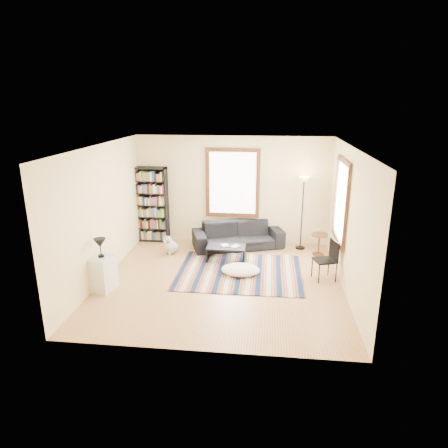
# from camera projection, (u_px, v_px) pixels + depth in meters

# --- Properties ---
(floor) EXTENTS (5.00, 5.00, 0.10)m
(floor) POSITION_uv_depth(u_px,v_px,m) (221.00, 283.00, 8.44)
(floor) COLOR tan
(floor) RESTS_ON ground
(ceiling) EXTENTS (5.00, 5.00, 0.10)m
(ceiling) POSITION_uv_depth(u_px,v_px,m) (221.00, 144.00, 7.58)
(ceiling) COLOR white
(ceiling) RESTS_ON floor
(wall_back) EXTENTS (5.00, 0.10, 2.80)m
(wall_back) POSITION_uv_depth(u_px,v_px,m) (233.00, 190.00, 10.43)
(wall_back) COLOR beige
(wall_back) RESTS_ON floor
(wall_front) EXTENTS (5.00, 0.10, 2.80)m
(wall_front) POSITION_uv_depth(u_px,v_px,m) (200.00, 268.00, 5.59)
(wall_front) COLOR beige
(wall_front) RESTS_ON floor
(wall_left) EXTENTS (0.10, 5.00, 2.80)m
(wall_left) POSITION_uv_depth(u_px,v_px,m) (100.00, 213.00, 8.29)
(wall_left) COLOR beige
(wall_left) RESTS_ON floor
(wall_right) EXTENTS (0.10, 5.00, 2.80)m
(wall_right) POSITION_uv_depth(u_px,v_px,m) (352.00, 221.00, 7.74)
(wall_right) COLOR beige
(wall_right) RESTS_ON floor
(window_back) EXTENTS (1.20, 0.06, 1.60)m
(window_back) POSITION_uv_depth(u_px,v_px,m) (233.00, 183.00, 10.30)
(window_back) COLOR white
(window_back) RESTS_ON wall_back
(window_right) EXTENTS (0.06, 1.20, 1.60)m
(window_right) POSITION_uv_depth(u_px,v_px,m) (341.00, 201.00, 8.45)
(window_right) COLOR white
(window_right) RESTS_ON wall_right
(rug) EXTENTS (2.73, 2.19, 0.02)m
(rug) POSITION_uv_depth(u_px,v_px,m) (240.00, 272.00, 8.84)
(rug) COLOR #0C213D
(rug) RESTS_ON floor
(sofa) EXTENTS (1.58, 2.45, 0.67)m
(sofa) POSITION_uv_depth(u_px,v_px,m) (238.00, 235.00, 10.25)
(sofa) COLOR black
(sofa) RESTS_ON floor
(bookshelf) EXTENTS (0.90, 0.30, 2.00)m
(bookshelf) POSITION_uv_depth(u_px,v_px,m) (151.00, 205.00, 10.56)
(bookshelf) COLOR black
(bookshelf) RESTS_ON floor
(coffee_table) EXTENTS (1.02, 0.79, 0.36)m
(coffee_table) POSITION_uv_depth(u_px,v_px,m) (226.00, 253.00, 9.43)
(coffee_table) COLOR black
(coffee_table) RESTS_ON floor
(book_a) EXTENTS (0.25, 0.22, 0.02)m
(book_a) POSITION_uv_depth(u_px,v_px,m) (222.00, 246.00, 9.39)
(book_a) COLOR beige
(book_a) RESTS_ON coffee_table
(book_b) EXTENTS (0.25, 0.26, 0.02)m
(book_b) POSITION_uv_depth(u_px,v_px,m) (233.00, 245.00, 9.41)
(book_b) COLOR beige
(book_b) RESTS_ON coffee_table
(floor_cushion) EXTENTS (0.94, 0.76, 0.21)m
(floor_cushion) POSITION_uv_depth(u_px,v_px,m) (240.00, 270.00, 8.71)
(floor_cushion) COLOR white
(floor_cushion) RESTS_ON floor
(floor_lamp) EXTENTS (0.32, 0.32, 1.86)m
(floor_lamp) POSITION_uv_depth(u_px,v_px,m) (302.00, 213.00, 10.00)
(floor_lamp) COLOR black
(floor_lamp) RESTS_ON floor
(side_table) EXTENTS (0.40, 0.40, 0.54)m
(side_table) POSITION_uv_depth(u_px,v_px,m) (319.00, 245.00, 9.75)
(side_table) COLOR #4E2A13
(side_table) RESTS_ON floor
(folding_chair) EXTENTS (0.52, 0.51, 0.86)m
(folding_chair) POSITION_uv_depth(u_px,v_px,m) (325.00, 260.00, 8.37)
(folding_chair) COLOR black
(folding_chair) RESTS_ON floor
(white_cabinet) EXTENTS (0.46, 0.56, 0.70)m
(white_cabinet) POSITION_uv_depth(u_px,v_px,m) (103.00, 273.00, 7.94)
(white_cabinet) COLOR silver
(white_cabinet) RESTS_ON floor
(table_lamp) EXTENTS (0.27, 0.27, 0.38)m
(table_lamp) POSITION_uv_depth(u_px,v_px,m) (100.00, 248.00, 7.78)
(table_lamp) COLOR black
(table_lamp) RESTS_ON white_cabinet
(dog) EXTENTS (0.51, 0.59, 0.49)m
(dog) POSITION_uv_depth(u_px,v_px,m) (171.00, 244.00, 9.87)
(dog) COLOR #B9B9B9
(dog) RESTS_ON floor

